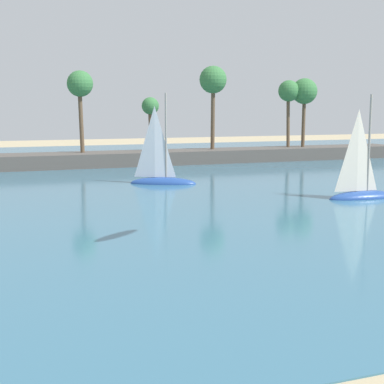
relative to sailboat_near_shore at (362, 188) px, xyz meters
The scene contains 4 objects.
sea 33.64m from the sailboat_near_shore, 135.56° to the left, with size 220.00×98.89×0.06m, color #386B84.
palm_headland 40.99m from the sailboat_near_shore, 126.33° to the left, with size 105.84×6.10×13.07m.
sailboat_near_shore is the anchor object (origin of this frame).
sailboat_mid_bay 19.24m from the sailboat_near_shore, 132.45° to the left, with size 6.72×4.64×9.46m.
Camera 1 is at (-4.78, -3.70, 7.46)m, focal length 52.27 mm.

